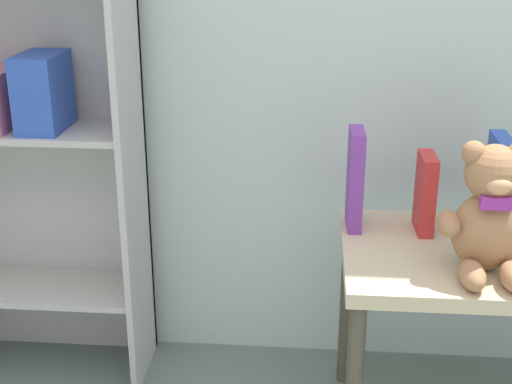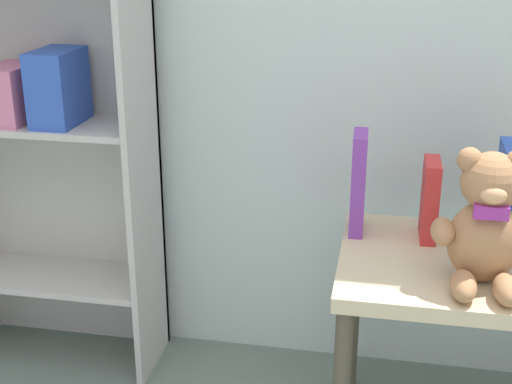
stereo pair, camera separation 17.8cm
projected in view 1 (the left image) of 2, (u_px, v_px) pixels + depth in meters
bookshelf_side at (26, 92)px, 1.96m from camera, size 0.62×0.27×1.52m
display_table at (462, 280)px, 1.77m from camera, size 0.60×0.50×0.54m
teddy_bear at (490, 215)px, 1.59m from camera, size 0.23×0.21×0.31m
book_standing_purple at (355, 179)px, 1.84m from camera, size 0.04×0.12×0.26m
book_standing_red at (425, 193)px, 1.82m from camera, size 0.04×0.12×0.20m
book_standing_blue at (498, 185)px, 1.81m from camera, size 0.04×0.15×0.25m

